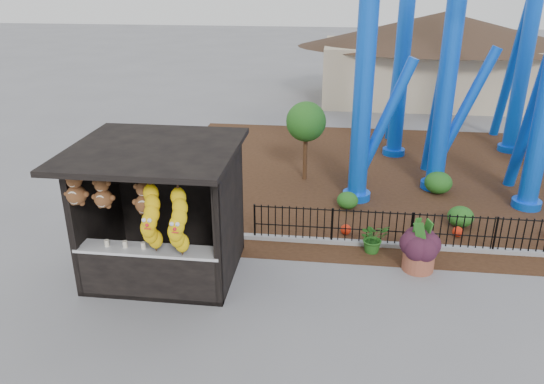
# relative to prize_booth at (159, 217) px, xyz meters

# --- Properties ---
(ground) EXTENTS (120.00, 120.00, 0.00)m
(ground) POSITION_rel_prize_booth_xyz_m (2.99, -0.92, -1.52)
(ground) COLOR slate
(ground) RESTS_ON ground
(mulch_bed) EXTENTS (18.00, 12.00, 0.02)m
(mulch_bed) POSITION_rel_prize_booth_xyz_m (6.99, 7.08, -1.51)
(mulch_bed) COLOR #331E11
(mulch_bed) RESTS_ON ground
(curb) EXTENTS (18.00, 0.18, 0.12)m
(curb) POSITION_rel_prize_booth_xyz_m (6.99, 2.08, -1.46)
(curb) COLOR gray
(curb) RESTS_ON ground
(prize_booth) EXTENTS (3.50, 3.40, 3.12)m
(prize_booth) POSITION_rel_prize_booth_xyz_m (0.00, 0.00, 0.00)
(prize_booth) COLOR black
(prize_booth) RESTS_ON ground
(picket_fence) EXTENTS (12.20, 0.06, 1.00)m
(picket_fence) POSITION_rel_prize_booth_xyz_m (7.89, 2.08, -1.02)
(picket_fence) COLOR black
(picket_fence) RESTS_ON ground
(terracotta_planter) EXTENTS (0.90, 0.90, 0.55)m
(terracotta_planter) POSITION_rel_prize_booth_xyz_m (5.84, 1.06, -1.24)
(terracotta_planter) COLOR brown
(terracotta_planter) RESTS_ON ground
(planter_foliage) EXTENTS (0.70, 0.70, 0.64)m
(planter_foliage) POSITION_rel_prize_booth_xyz_m (5.84, 1.06, -0.65)
(planter_foliage) COLOR #311322
(planter_foliage) RESTS_ON terracotta_planter
(potted_plant) EXTENTS (0.89, 0.84, 0.79)m
(potted_plant) POSITION_rel_prize_booth_xyz_m (4.83, 1.78, -1.12)
(potted_plant) COLOR #295E1B
(potted_plant) RESTS_ON ground
(landscaping) EXTENTS (8.13, 3.82, 0.69)m
(landscaping) POSITION_rel_prize_booth_xyz_m (7.65, 4.72, -1.22)
(landscaping) COLOR #1F5418
(landscaping) RESTS_ON mulch_bed
(pavilion) EXTENTS (15.00, 15.00, 4.80)m
(pavilion) POSITION_rel_prize_booth_xyz_m (8.99, 19.08, 1.55)
(pavilion) COLOR #BFAD8C
(pavilion) RESTS_ON ground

